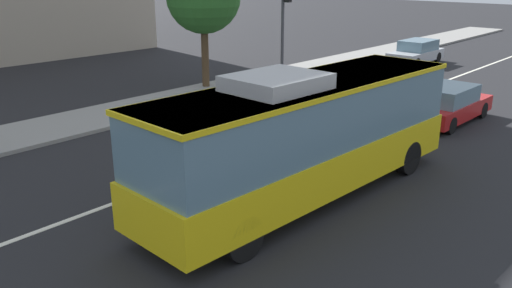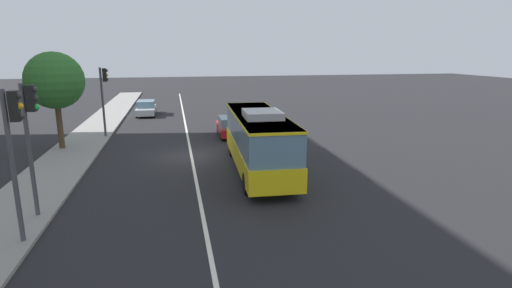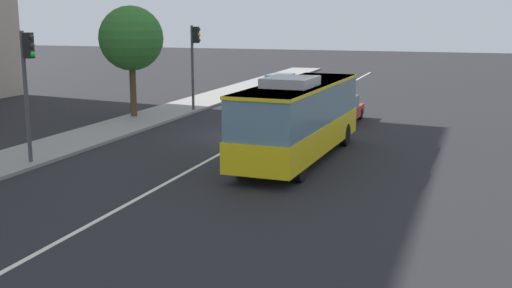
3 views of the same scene
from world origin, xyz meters
name	(u,v)px [view 1 (image 1 of 3)]	position (x,y,z in m)	size (l,w,h in m)	color
ground_plane	(295,137)	(0.00, 0.00, 0.00)	(160.00, 160.00, 0.00)	black
sidewalk_kerb	(166,102)	(0.00, 7.31, 0.07)	(80.00, 3.21, 0.14)	gray
lane_centre_line	(295,137)	(0.00, 0.00, 0.01)	(76.00, 0.16, 0.01)	silver
transit_bus	(307,132)	(-3.93, -3.41, 1.81)	(10.10, 2.94, 3.46)	yellow
sedan_red	(448,104)	(5.56, -3.25, 0.72)	(4.54, 1.90, 1.46)	#B21919
sedan_silver	(416,52)	(17.22, 3.70, 0.72)	(4.51, 1.84, 1.46)	#B7BABF
traffic_light_mid_block	(285,15)	(6.63, 5.87, 3.56)	(0.34, 0.62, 5.20)	#47474C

